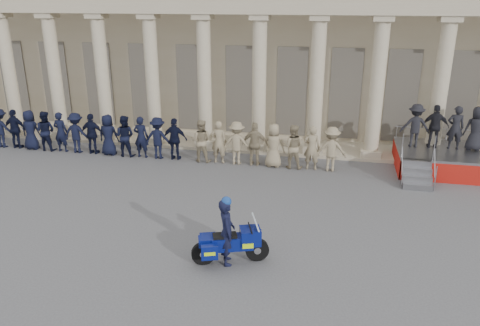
# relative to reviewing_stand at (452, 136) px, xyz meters

# --- Properties ---
(ground) EXTENTS (90.00, 90.00, 0.00)m
(ground) POSITION_rel_reviewing_stand_xyz_m (-9.65, -7.17, -1.52)
(ground) COLOR #4B4B4E
(ground) RESTS_ON ground
(building) EXTENTS (40.00, 12.50, 9.00)m
(building) POSITION_rel_reviewing_stand_xyz_m (-9.65, 7.58, 3.00)
(building) COLOR tan
(building) RESTS_ON ground
(officer_rank) EXTENTS (20.36, 0.73, 1.92)m
(officer_rank) POSITION_rel_reviewing_stand_xyz_m (-14.40, -1.12, -0.56)
(officer_rank) COLOR black
(officer_rank) RESTS_ON ground
(reviewing_stand) EXTENTS (4.52, 4.27, 2.77)m
(reviewing_stand) POSITION_rel_reviewing_stand_xyz_m (0.00, 0.00, 0.00)
(reviewing_stand) COLOR gray
(reviewing_stand) RESTS_ON ground
(motorcycle) EXTENTS (2.09, 1.21, 1.39)m
(motorcycle) POSITION_rel_reviewing_stand_xyz_m (-7.34, -9.14, -0.92)
(motorcycle) COLOR black
(motorcycle) RESTS_ON ground
(rider) EXTENTS (0.66, 0.81, 2.00)m
(rider) POSITION_rel_reviewing_stand_xyz_m (-7.45, -9.18, -0.54)
(rider) COLOR black
(rider) RESTS_ON ground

